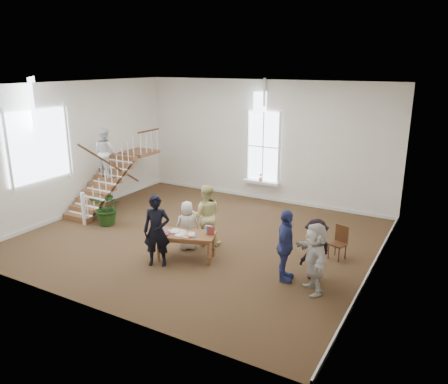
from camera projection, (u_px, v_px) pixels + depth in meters
The scene contains 12 objects.
ground at pixel (201, 237), 13.21m from camera, with size 10.00×10.00×0.00m, color #46331B.
room_shell at pixel (262, 189), 16.77m from camera, with size 10.49×10.00×10.00m.
staircase at pixel (108, 164), 15.42m from camera, with size 1.10×4.10×2.92m.
library_table at pixel (185, 237), 11.57m from camera, with size 1.73×1.24×0.79m.
police_officer at pixel (157, 231), 11.16m from camera, with size 0.69×0.45×1.89m, color black.
elderly_woman at pixel (188, 225), 12.23m from camera, with size 0.68×0.44×1.39m, color silver.
person_yellow at pixel (206, 215), 12.45m from camera, with size 0.87×0.68×1.79m, color beige.
woman_cluster_a at pixel (285, 246), 10.37m from camera, with size 1.05×0.44×1.79m, color #374184.
woman_cluster_b at pixel (315, 249), 10.50m from camera, with size 0.98×0.57×1.52m, color black.
woman_cluster_c at pixel (315, 258), 9.85m from camera, with size 1.55×0.49×1.67m, color beige.
floor_plant at pixel (108, 208), 14.08m from camera, with size 1.05×0.91×1.17m, color #1A3711.
side_chair at pixel (339, 241), 11.67m from camera, with size 0.50×0.50×0.91m.
Camera 1 is at (6.64, -10.35, 5.07)m, focal length 35.00 mm.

